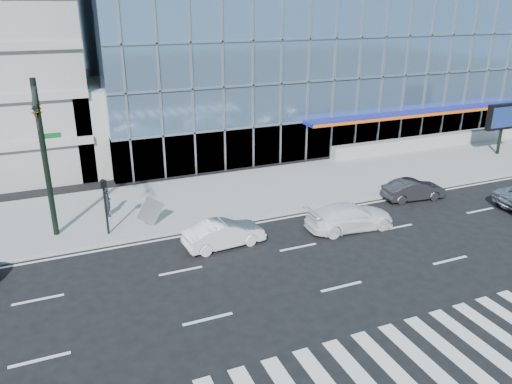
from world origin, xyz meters
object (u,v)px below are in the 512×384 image
white_suv (350,217)px  ped_signal_post (105,198)px  white_sedan (224,234)px  traffic_signal (39,126)px  dark_sedan (414,190)px  pedestrian (107,202)px  marquee_sign (504,118)px  tilted_panel (150,211)px

white_suv → ped_signal_post: bearing=74.6°
white_suv → white_sedan: 6.90m
traffic_signal → dark_sedan: traffic_signal is taller
dark_sedan → pedestrian: size_ratio=2.28×
marquee_sign → tilted_panel: marquee_sign is taller
tilted_panel → dark_sedan: bearing=-29.9°
ped_signal_post → white_suv: size_ratio=0.62×
ped_signal_post → tilted_panel: ped_signal_post is taller
marquee_sign → dark_sedan: (-12.47, -4.99, -2.43)m
traffic_signal → white_sedan: size_ratio=1.97×
traffic_signal → dark_sedan: (20.53, -1.57, -5.53)m
white_suv → dark_sedan: size_ratio=1.26×
ped_signal_post → marquee_sign: size_ratio=0.75×
pedestrian → tilted_panel: 3.06m
white_suv → pedestrian: bearing=64.1°
ped_signal_post → tilted_panel: (2.24, 0.06, -1.08)m
tilted_panel → ped_signal_post: bearing=158.8°
ped_signal_post → dark_sedan: 18.20m
white_sedan → pedestrian: bearing=35.4°
ped_signal_post → white_sedan: size_ratio=0.74×
ped_signal_post → tilted_panel: bearing=1.4°
traffic_signal → tilted_panel: 6.98m
marquee_sign → tilted_panel: bearing=-174.0°
marquee_sign → white_suv: bearing=-158.9°
white_sedan → dark_sedan: size_ratio=1.06×
ped_signal_post → tilted_panel: 2.49m
white_sedan → pedestrian: 7.56m
traffic_signal → tilted_panel: (4.74, 0.43, -5.10)m
marquee_sign → white_suv: 19.93m
marquee_sign → tilted_panel: size_ratio=3.08×
marquee_sign → pedestrian: marquee_sign is taller
white_suv → white_sedan: (-6.87, 0.71, -0.03)m
traffic_signal → dark_sedan: size_ratio=2.08×
traffic_signal → ped_signal_post: (2.50, 0.37, -4.02)m
dark_sedan → tilted_panel: bearing=89.1°
marquee_sign → ped_signal_post: bearing=-174.3°
white_suv → white_sedan: size_ratio=1.19×
dark_sedan → traffic_signal: bearing=92.0°
marquee_sign → dark_sedan: bearing=-158.2°
white_sedan → tilted_panel: bearing=36.2°
ped_signal_post → white_sedan: bearing=-33.0°
marquee_sign → white_suv: size_ratio=0.82×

